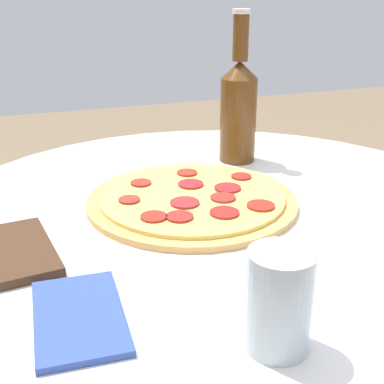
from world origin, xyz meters
The scene contains 5 objects.
table centered at (0.00, 0.00, 0.58)m, with size 0.91×0.91×0.77m.
pizza centered at (0.04, 0.03, 0.78)m, with size 0.32×0.32×0.02m.
beer_bottle centered at (0.22, -0.12, 0.87)m, with size 0.07×0.07×0.28m.
drinking_glass centered at (-0.30, 0.07, 0.82)m, with size 0.06×0.06×0.10m.
napkin centered at (-0.20, 0.24, 0.77)m, with size 0.15×0.10×0.01m.
Camera 1 is at (-0.67, 0.29, 1.10)m, focal length 50.00 mm.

